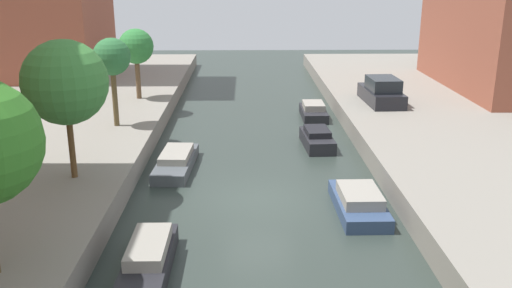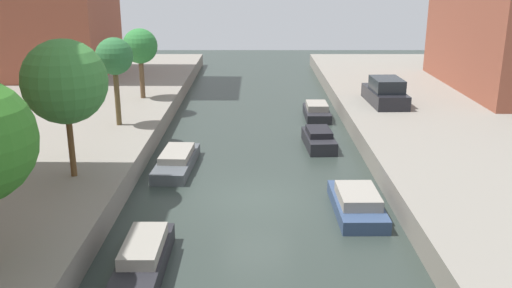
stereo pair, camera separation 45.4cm
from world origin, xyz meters
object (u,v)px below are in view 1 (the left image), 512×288
at_px(moored_boat_right_3, 317,139).
at_px(moored_boat_right_4, 313,111).
at_px(street_tree_3, 112,58).
at_px(moored_boat_left_3, 176,161).
at_px(moored_boat_left_2, 148,261).
at_px(street_tree_2, 65,83).
at_px(moored_boat_right_2, 359,202).
at_px(parked_car, 382,92).
at_px(street_tree_4, 136,47).

relative_size(moored_boat_right_3, moored_boat_right_4, 0.97).
distance_m(street_tree_3, moored_boat_right_4, 12.42).
bearing_deg(moored_boat_left_3, moored_boat_left_2, -88.46).
bearing_deg(street_tree_2, street_tree_3, 90.00).
bearing_deg(moored_boat_right_2, moored_boat_left_2, -148.86).
relative_size(parked_car, moored_boat_left_2, 0.99).
height_order(street_tree_3, moored_boat_right_2, street_tree_3).
distance_m(street_tree_2, street_tree_4, 13.51).
relative_size(parked_car, moored_boat_right_4, 1.28).
distance_m(street_tree_2, parked_car, 18.96).
height_order(street_tree_3, moored_boat_right_3, street_tree_3).
height_order(moored_boat_left_2, moored_boat_right_4, moored_boat_left_2).
xyz_separation_m(parked_car, moored_boat_left_3, (-11.07, -8.28, -1.31)).
bearing_deg(street_tree_2, moored_boat_left_3, 47.13).
xyz_separation_m(street_tree_3, moored_boat_right_3, (10.05, -0.56, -4.00)).
distance_m(street_tree_3, moored_boat_right_3, 10.83).
xyz_separation_m(street_tree_2, moored_boat_right_3, (10.05, 6.73, -4.21)).
relative_size(parked_car, moored_boat_right_3, 1.32).
distance_m(moored_boat_left_2, moored_boat_right_3, 13.71).
xyz_separation_m(street_tree_4, parked_car, (14.44, -1.59, -2.46)).
relative_size(street_tree_2, street_tree_4, 1.23).
height_order(street_tree_4, moored_boat_right_3, street_tree_4).
bearing_deg(moored_boat_right_2, moored_boat_right_3, 93.92).
height_order(street_tree_2, moored_boat_left_2, street_tree_2).
bearing_deg(moored_boat_right_2, street_tree_3, 141.42).
xyz_separation_m(moored_boat_left_2, moored_boat_right_3, (6.44, 12.11, 0.00)).
distance_m(street_tree_4, moored_boat_right_2, 18.47).
xyz_separation_m(moored_boat_left_3, moored_boat_right_3, (6.68, 3.10, 0.07)).
height_order(moored_boat_left_3, moored_boat_right_3, moored_boat_right_3).
relative_size(moored_boat_left_2, moored_boat_left_3, 0.96).
bearing_deg(moored_boat_left_3, moored_boat_right_4, 50.88).
relative_size(street_tree_2, moored_boat_left_2, 1.18).
relative_size(street_tree_3, moored_boat_left_3, 0.96).
bearing_deg(parked_car, moored_boat_right_2, -106.41).
bearing_deg(street_tree_2, moored_boat_left_2, -56.10).
height_order(moored_boat_right_2, moored_boat_right_4, moored_boat_right_4).
bearing_deg(street_tree_4, street_tree_3, -90.00).
xyz_separation_m(moored_boat_right_3, moored_boat_right_4, (0.50, 5.73, -0.02)).
relative_size(moored_boat_left_3, moored_boat_right_4, 1.35).
height_order(street_tree_2, parked_car, street_tree_2).
height_order(moored_boat_left_2, moored_boat_right_2, moored_boat_left_2).
height_order(street_tree_4, moored_boat_right_4, street_tree_4).
distance_m(parked_car, moored_boat_right_2, 13.69).
distance_m(street_tree_4, moored_boat_left_2, 19.58).
bearing_deg(parked_car, street_tree_2, -140.48).
bearing_deg(parked_car, street_tree_3, -162.24).
bearing_deg(street_tree_2, parked_car, 39.52).
distance_m(parked_car, moored_boat_right_3, 6.91).
height_order(parked_car, moored_boat_right_2, parked_car).
bearing_deg(moored_boat_right_3, street_tree_4, 146.03).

